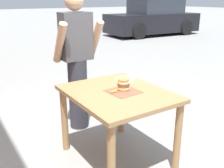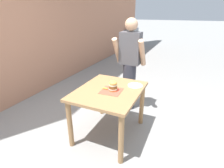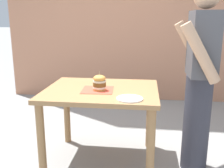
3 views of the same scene
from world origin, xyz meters
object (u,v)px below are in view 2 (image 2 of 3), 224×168
(sandwich, at_px, (113,86))
(side_plate_with_forks, at_px, (135,86))
(parked_car_near_curb, at_px, (99,31))
(pickle_spear, at_px, (105,88))
(patio_table, at_px, (109,97))
(diner_across_table, at_px, (130,65))

(sandwich, relative_size, side_plate_with_forks, 0.82)
(parked_car_near_curb, bearing_deg, pickle_spear, -61.29)
(patio_table, distance_m, diner_across_table, 0.92)
(patio_table, height_order, side_plate_with_forks, side_plate_with_forks)
(sandwich, bearing_deg, pickle_spear, -176.96)
(patio_table, bearing_deg, side_plate_with_forks, 43.82)
(pickle_spear, bearing_deg, parked_car_near_curb, 118.71)
(side_plate_with_forks, distance_m, parked_car_near_curb, 8.08)
(patio_table, distance_m, pickle_spear, 0.15)
(side_plate_with_forks, xyz_separation_m, diner_across_table, (-0.29, 0.60, 0.13))
(sandwich, bearing_deg, parked_car_near_curb, 119.45)
(pickle_spear, height_order, side_plate_with_forks, pickle_spear)
(diner_across_table, bearing_deg, pickle_spear, -93.61)
(diner_across_table, relative_size, parked_car_near_curb, 0.40)
(sandwich, height_order, diner_across_table, diner_across_table)
(sandwich, xyz_separation_m, side_plate_with_forks, (0.23, 0.29, -0.07))
(diner_across_table, height_order, parked_car_near_curb, diner_across_table)
(patio_table, relative_size, parked_car_near_curb, 0.25)
(patio_table, bearing_deg, sandwich, -6.42)
(sandwich, xyz_separation_m, pickle_spear, (-0.12, -0.01, -0.06))
(patio_table, bearing_deg, parked_car_near_curb, 119.09)
(patio_table, relative_size, diner_across_table, 0.62)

